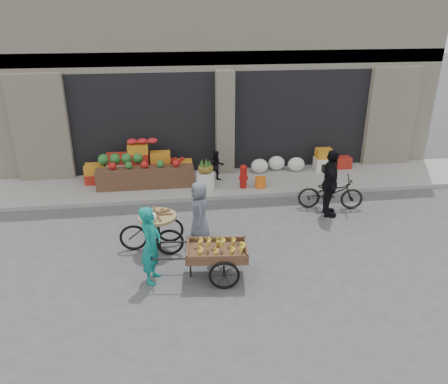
{
  "coord_description": "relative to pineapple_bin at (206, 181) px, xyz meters",
  "views": [
    {
      "loc": [
        -1.79,
        -8.09,
        5.04
      ],
      "look_at": [
        -0.56,
        1.02,
        1.1
      ],
      "focal_mm": 35.0,
      "sensor_mm": 36.0,
      "label": 1
    }
  ],
  "objects": [
    {
      "name": "orange_bucket",
      "position": [
        1.6,
        -0.1,
        -0.1
      ],
      "size": [
        0.32,
        0.32,
        0.3
      ],
      "primitive_type": "cylinder",
      "color": "orange",
      "rests_on": "sidewalk"
    },
    {
      "name": "sidewalk",
      "position": [
        0.75,
        0.5,
        -0.31
      ],
      "size": [
        18.0,
        2.2,
        0.12
      ],
      "primitive_type": "cube",
      "color": "gray",
      "rests_on": "ground"
    },
    {
      "name": "building",
      "position": [
        0.75,
        4.43,
        3.0
      ],
      "size": [
        14.0,
        6.45,
        7.0
      ],
      "color": "beige",
      "rests_on": "ground"
    },
    {
      "name": "fire_hydrant",
      "position": [
        1.1,
        -0.05,
        0.13
      ],
      "size": [
        0.22,
        0.22,
        0.71
      ],
      "color": "#A5140F",
      "rests_on": "sidewalk"
    },
    {
      "name": "cyclist",
      "position": [
        3.0,
        -1.91,
        0.52
      ],
      "size": [
        0.63,
        1.11,
        1.78
      ],
      "primitive_type": "imported",
      "rotation": [
        0.0,
        0.0,
        1.38
      ],
      "color": "black",
      "rests_on": "ground"
    },
    {
      "name": "right_bay_goods",
      "position": [
        3.36,
        1.1,
        0.04
      ],
      "size": [
        3.35,
        0.6,
        0.7
      ],
      "color": "silver",
      "rests_on": "sidewalk"
    },
    {
      "name": "bicycle",
      "position": [
        3.2,
        -1.51,
        0.08
      ],
      "size": [
        1.8,
        0.92,
        0.9
      ],
      "primitive_type": "imported",
      "rotation": [
        0.0,
        0.0,
        1.38
      ],
      "color": "black",
      "rests_on": "ground"
    },
    {
      "name": "ground",
      "position": [
        0.75,
        -3.6,
        -0.37
      ],
      "size": [
        80.0,
        80.0,
        0.0
      ],
      "primitive_type": "plane",
      "color": "#424244",
      "rests_on": "ground"
    },
    {
      "name": "tricycle_cart",
      "position": [
        -1.35,
        -3.05,
        0.2
      ],
      "size": [
        1.43,
        0.87,
        0.95
      ],
      "rotation": [
        0.0,
        0.0,
        -0.03
      ],
      "color": "#9E7F51",
      "rests_on": "ground"
    },
    {
      "name": "fruit_display",
      "position": [
        -1.73,
        0.78,
        0.3
      ],
      "size": [
        3.1,
        1.12,
        1.24
      ],
      "color": "#A82217",
      "rests_on": "sidewalk"
    },
    {
      "name": "vendor_grey",
      "position": [
        -0.39,
        -2.66,
        0.33
      ],
      "size": [
        0.48,
        0.71,
        1.39
      ],
      "primitive_type": "imported",
      "rotation": [
        0.0,
        0.0,
        -1.51
      ],
      "color": "slate",
      "rests_on": "ground"
    },
    {
      "name": "vendor_woman",
      "position": [
        -1.46,
        -4.26,
        0.43
      ],
      "size": [
        0.53,
        0.67,
        1.6
      ],
      "primitive_type": "imported",
      "rotation": [
        0.0,
        0.0,
        1.3
      ],
      "color": "#107D72",
      "rests_on": "ground"
    },
    {
      "name": "seated_person",
      "position": [
        0.4,
        0.6,
        0.21
      ],
      "size": [
        0.51,
        0.43,
        0.93
      ],
      "primitive_type": "imported",
      "rotation": [
        0.0,
        0.0,
        0.17
      ],
      "color": "black",
      "rests_on": "sidewalk"
    },
    {
      "name": "banana_cart",
      "position": [
        -0.23,
        -4.3,
        0.25
      ],
      "size": [
        2.12,
        1.04,
        0.85
      ],
      "rotation": [
        0.0,
        0.0,
        -0.11
      ],
      "color": "brown",
      "rests_on": "ground"
    },
    {
      "name": "pineapple_bin",
      "position": [
        0.0,
        0.0,
        0.0
      ],
      "size": [
        0.52,
        0.52,
        0.5
      ],
      "primitive_type": "cylinder",
      "color": "silver",
      "rests_on": "sidewalk"
    }
  ]
}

